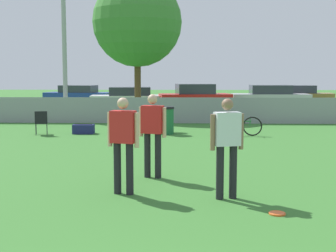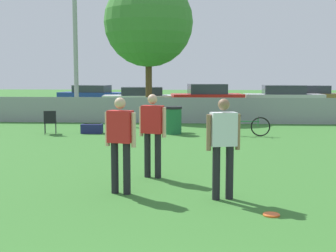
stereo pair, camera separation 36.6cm
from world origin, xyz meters
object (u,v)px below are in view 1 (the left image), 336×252
at_px(player_thrower_red, 123,138).
at_px(parked_car_white, 130,98).
at_px(trash_bin, 165,120).
at_px(player_receiver_white, 227,141).
at_px(player_defender_red, 153,130).
at_px(light_pole, 64,18).
at_px(parked_car_silver, 270,97).
at_px(tree_near_pole, 137,22).
at_px(parked_car_tan, 296,96).
at_px(frisbee_disc, 277,213).
at_px(gear_bag_sideline, 84,129).
at_px(bicycle_sideline, 237,126).
at_px(parked_car_red, 195,98).
at_px(folding_chair_sideline, 41,121).
at_px(parked_car_blue, 78,95).

distance_m(player_thrower_red, parked_car_white, 19.71).
bearing_deg(trash_bin, parked_car_white, 102.68).
distance_m(player_receiver_white, player_defender_red, 2.06).
xyz_separation_m(light_pole, parked_car_silver, (10.49, 7.27, -3.84)).
bearing_deg(tree_near_pole, player_receiver_white, -78.97).
relative_size(tree_near_pole, parked_car_tan, 1.46).
bearing_deg(player_defender_red, trash_bin, 108.57).
bearing_deg(tree_near_pole, parked_car_white, 101.62).
bearing_deg(frisbee_disc, gear_bag_sideline, 117.82).
bearing_deg(bicycle_sideline, player_receiver_white, -88.58).
xyz_separation_m(parked_car_red, parked_car_silver, (4.52, 1.30, -0.03)).
xyz_separation_m(folding_chair_sideline, parked_car_white, (1.72, 11.71, 0.17)).
relative_size(parked_car_silver, parked_car_tan, 0.98).
relative_size(folding_chair_sideline, parked_car_blue, 0.18).
height_order(tree_near_pole, trash_bin, tree_near_pole).
bearing_deg(player_thrower_red, parked_car_white, 111.97).
bearing_deg(parked_car_white, parked_car_tan, 8.33).
distance_m(folding_chair_sideline, parked_car_silver, 15.89).
relative_size(player_defender_red, parked_car_blue, 0.36).
bearing_deg(parked_car_red, parked_car_white, 159.94).
xyz_separation_m(player_receiver_white, parked_car_silver, (4.44, 20.41, -0.28)).
bearing_deg(player_receiver_white, parked_car_white, 85.97).
relative_size(gear_bag_sideline, parked_car_silver, 0.16).
bearing_deg(parked_car_blue, parked_car_silver, -4.98).
height_order(parked_car_blue, parked_car_red, parked_car_red).
relative_size(light_pole, gear_bag_sideline, 10.43).
relative_size(folding_chair_sideline, trash_bin, 0.86).
xyz_separation_m(player_defender_red, trash_bin, (-0.02, 6.95, -0.50)).
xyz_separation_m(player_defender_red, gear_bag_sideline, (-2.90, 6.91, -0.82)).
xyz_separation_m(trash_bin, gear_bag_sideline, (-2.88, -0.04, -0.32)).
xyz_separation_m(light_pole, parked_car_red, (5.96, 5.97, -3.81)).
distance_m(folding_chair_sideline, parked_car_red, 12.31).
relative_size(player_receiver_white, player_defender_red, 1.00).
height_order(tree_near_pole, parked_car_red, tree_near_pole).
height_order(player_thrower_red, gear_bag_sideline, player_thrower_red).
height_order(folding_chair_sideline, bicycle_sideline, folding_chair_sideline).
distance_m(bicycle_sideline, parked_car_red, 11.01).
bearing_deg(parked_car_red, bicycle_sideline, -93.20).
bearing_deg(bicycle_sideline, folding_chair_sideline, -170.41).
distance_m(player_receiver_white, parked_car_white, 20.22).
distance_m(light_pole, frisbee_disc, 16.19).
xyz_separation_m(player_receiver_white, frisbee_disc, (0.68, -0.86, -0.97)).
distance_m(light_pole, trash_bin, 7.74).
bearing_deg(frisbee_disc, parked_car_white, 102.52).
relative_size(player_thrower_red, parked_car_silver, 0.37).
distance_m(trash_bin, parked_car_tan, 15.98).
relative_size(parked_car_blue, parked_car_tan, 1.01).
bearing_deg(folding_chair_sideline, parked_car_silver, -144.93).
bearing_deg(player_thrower_red, bicycle_sideline, 85.81).
xyz_separation_m(tree_near_pole, gear_bag_sideline, (-1.23, -7.00, -4.43)).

